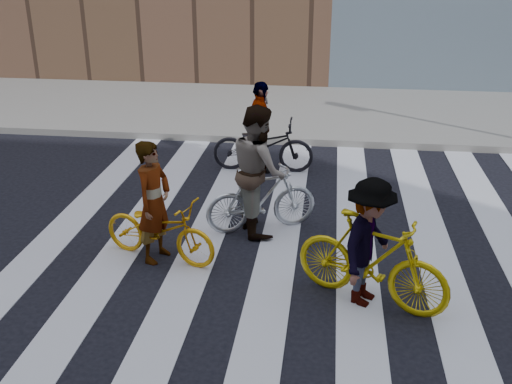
% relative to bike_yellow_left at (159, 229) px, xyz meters
% --- Properties ---
extents(ground, '(100.00, 100.00, 0.00)m').
position_rel_bike_yellow_left_xyz_m(ground, '(2.13, 0.15, -0.44)').
color(ground, black).
rests_on(ground, ground).
extents(sidewalk_far, '(100.00, 5.00, 0.15)m').
position_rel_bike_yellow_left_xyz_m(sidewalk_far, '(2.13, 7.65, -0.37)').
color(sidewalk_far, gray).
rests_on(sidewalk_far, ground).
extents(zebra_crosswalk, '(8.25, 10.00, 0.01)m').
position_rel_bike_yellow_left_xyz_m(zebra_crosswalk, '(2.13, 0.15, -0.44)').
color(zebra_crosswalk, silver).
rests_on(zebra_crosswalk, ground).
extents(bike_yellow_left, '(1.79, 1.06, 0.89)m').
position_rel_bike_yellow_left_xyz_m(bike_yellow_left, '(0.00, 0.00, 0.00)').
color(bike_yellow_left, orange).
rests_on(bike_yellow_left, ground).
extents(bike_silver_mid, '(1.74, 1.09, 1.02)m').
position_rel_bike_yellow_left_xyz_m(bike_silver_mid, '(1.27, 1.06, 0.06)').
color(bike_silver_mid, silver).
rests_on(bike_silver_mid, ground).
extents(bike_yellow_right, '(1.95, 1.28, 1.14)m').
position_rel_bike_yellow_left_xyz_m(bike_yellow_right, '(2.79, -0.73, 0.13)').
color(bike_yellow_right, gold).
rests_on(bike_yellow_right, ground).
extents(bike_dark_rear, '(1.90, 0.67, 1.00)m').
position_rel_bike_yellow_left_xyz_m(bike_dark_rear, '(0.99, 3.57, 0.05)').
color(bike_dark_rear, black).
rests_on(bike_dark_rear, ground).
extents(rider_left, '(0.57, 0.71, 1.69)m').
position_rel_bike_yellow_left_xyz_m(rider_left, '(-0.05, 0.00, 0.40)').
color(rider_left, slate).
rests_on(rider_left, ground).
extents(rider_mid, '(1.03, 1.15, 1.93)m').
position_rel_bike_yellow_left_xyz_m(rider_mid, '(1.22, 1.06, 0.52)').
color(rider_mid, slate).
rests_on(rider_mid, ground).
extents(rider_right, '(0.97, 1.18, 1.59)m').
position_rel_bike_yellow_left_xyz_m(rider_right, '(2.74, -0.73, 0.35)').
color(rider_right, slate).
rests_on(rider_right, ground).
extents(rider_rear, '(0.42, 1.00, 1.71)m').
position_rel_bike_yellow_left_xyz_m(rider_rear, '(0.94, 3.57, 0.41)').
color(rider_rear, slate).
rests_on(rider_rear, ground).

